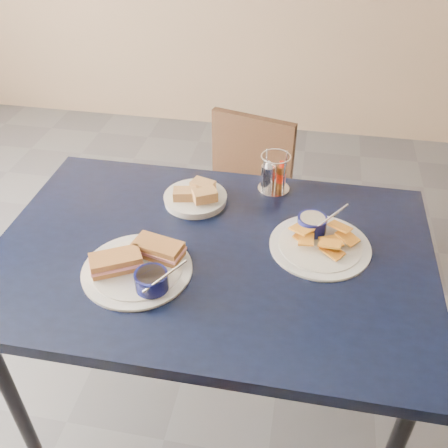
% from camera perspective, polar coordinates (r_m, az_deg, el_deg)
% --- Properties ---
extents(dining_table, '(1.30, 0.87, 0.75)m').
position_cam_1_polar(dining_table, '(1.52, -1.40, -4.68)').
color(dining_table, black).
rests_on(dining_table, ground).
extents(chair_far, '(0.45, 0.44, 0.79)m').
position_cam_1_polar(chair_far, '(2.23, 1.77, 3.50)').
color(chair_far, black).
rests_on(chair_far, ground).
extents(sandwich_plate, '(0.32, 0.31, 0.12)m').
position_cam_1_polar(sandwich_plate, '(1.41, -9.60, -4.67)').
color(sandwich_plate, white).
rests_on(sandwich_plate, dining_table).
extents(plantain_plate, '(0.30, 0.30, 0.12)m').
position_cam_1_polar(plantain_plate, '(1.52, 10.68, -1.62)').
color(plantain_plate, white).
rests_on(plantain_plate, dining_table).
extents(bread_basket, '(0.21, 0.21, 0.07)m').
position_cam_1_polar(bread_basket, '(1.66, -3.21, 3.13)').
color(bread_basket, white).
rests_on(bread_basket, dining_table).
extents(condiment_caddy, '(0.11, 0.11, 0.14)m').
position_cam_1_polar(condiment_caddy, '(1.71, 5.64, 5.58)').
color(condiment_caddy, silver).
rests_on(condiment_caddy, dining_table).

